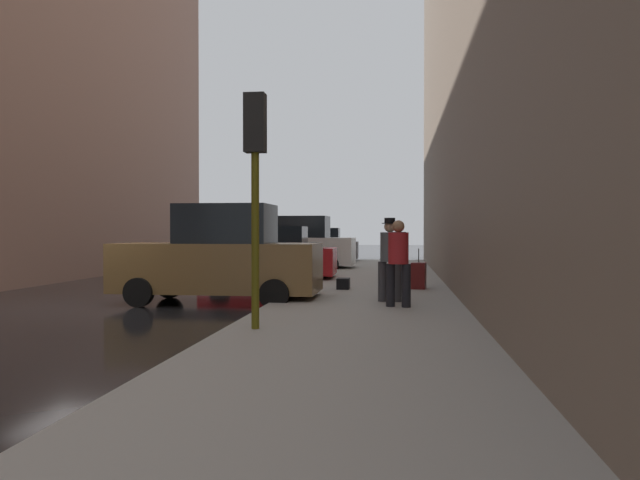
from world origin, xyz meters
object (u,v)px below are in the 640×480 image
(duffel_bag, at_px, (343,284))
(parked_gray_coupe, at_px, (318,247))
(parked_bronze_suv, at_px, (220,258))
(pedestrian_in_red_jacket, at_px, (398,259))
(pedestrian_with_beanie, at_px, (390,255))
(parked_red_hatchback, at_px, (271,256))
(rolling_suitcase, at_px, (419,275))
(fire_hydrant, at_px, (329,266))
(parked_white_van, at_px, (299,246))
(traffic_light, at_px, (255,159))
(pedestrian_in_jeans, at_px, (399,251))

(duffel_bag, bearing_deg, parked_gray_coupe, 99.80)
(parked_bronze_suv, relative_size, pedestrian_in_red_jacket, 2.69)
(pedestrian_in_red_jacket, height_order, pedestrian_with_beanie, pedestrian_with_beanie)
(parked_red_hatchback, bearing_deg, rolling_suitcase, -34.83)
(duffel_bag, bearing_deg, pedestrian_with_beanie, -65.62)
(rolling_suitcase, height_order, duffel_bag, rolling_suitcase)
(pedestrian_with_beanie, bearing_deg, rolling_suitcase, 77.01)
(parked_gray_coupe, bearing_deg, fire_hydrant, -80.80)
(parked_red_hatchback, height_order, duffel_bag, parked_red_hatchback)
(parked_bronze_suv, bearing_deg, pedestrian_with_beanie, -7.37)
(parked_white_van, relative_size, traffic_light, 1.29)
(pedestrian_with_beanie, xyz_separation_m, duffel_bag, (-1.22, 2.70, -0.85))
(pedestrian_in_red_jacket, xyz_separation_m, pedestrian_with_beanie, (-0.18, 0.92, 0.03))
(parked_gray_coupe, distance_m, duffel_bag, 15.46)
(pedestrian_in_jeans, bearing_deg, parked_white_van, 116.27)
(parked_bronze_suv, height_order, rolling_suitcase, parked_bronze_suv)
(parked_white_van, height_order, parked_gray_coupe, parked_white_van)
(parked_bronze_suv, relative_size, pedestrian_in_jeans, 2.69)
(parked_bronze_suv, bearing_deg, parked_gray_coupe, 90.00)
(parked_red_hatchback, distance_m, pedestrian_in_red_jacket, 8.22)
(parked_bronze_suv, relative_size, traffic_light, 1.28)
(parked_white_van, distance_m, fire_hydrant, 5.50)
(pedestrian_in_jeans, distance_m, pedestrian_in_red_jacket, 4.68)
(parked_white_van, height_order, pedestrian_in_red_jacket, parked_white_van)
(parked_red_hatchback, distance_m, duffel_bag, 4.45)
(parked_bronze_suv, bearing_deg, duffel_bag, 39.90)
(pedestrian_with_beanie, bearing_deg, parked_white_van, 107.86)
(fire_hydrant, xyz_separation_m, duffel_bag, (0.83, -4.10, -0.21))
(parked_red_hatchback, xyz_separation_m, pedestrian_with_beanie, (3.85, -6.24, 0.29))
(pedestrian_in_red_jacket, relative_size, pedestrian_with_beanie, 0.96)
(fire_hydrant, xyz_separation_m, rolling_suitcase, (2.76, -3.73, -0.01))
(parked_red_hatchback, xyz_separation_m, parked_gray_coupe, (-0.00, 11.69, 0.00))
(parked_white_van, bearing_deg, parked_gray_coupe, 90.00)
(fire_hydrant, distance_m, pedestrian_with_beanie, 7.13)
(pedestrian_in_jeans, xyz_separation_m, pedestrian_with_beanie, (-0.19, -3.76, 0.03))
(parked_red_hatchback, bearing_deg, pedestrian_in_red_jacket, -60.61)
(fire_hydrant, bearing_deg, parked_bronze_suv, -105.99)
(parked_bronze_suv, relative_size, parked_red_hatchback, 1.08)
(parked_gray_coupe, distance_m, pedestrian_in_jeans, 14.73)
(parked_gray_coupe, xyz_separation_m, fire_hydrant, (1.80, -11.13, -0.35))
(pedestrian_in_jeans, bearing_deg, parked_bronze_suv, -141.12)
(parked_bronze_suv, height_order, traffic_light, traffic_light)
(pedestrian_in_jeans, xyz_separation_m, rolling_suitcase, (0.51, -0.69, -0.61))
(parked_red_hatchback, xyz_separation_m, rolling_suitcase, (4.56, -3.17, -0.36))
(fire_hydrant, xyz_separation_m, pedestrian_with_beanie, (2.05, -6.79, 0.64))
(pedestrian_with_beanie, relative_size, rolling_suitcase, 1.71)
(pedestrian_with_beanie, bearing_deg, parked_red_hatchback, 121.69)
(fire_hydrant, distance_m, duffel_bag, 4.18)
(parked_bronze_suv, distance_m, fire_hydrant, 6.57)
(pedestrian_in_red_jacket, distance_m, pedestrian_with_beanie, 0.94)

